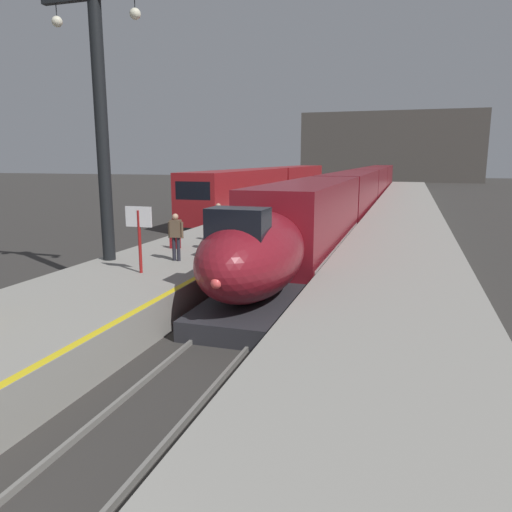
{
  "coord_description": "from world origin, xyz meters",
  "views": [
    {
      "loc": [
        4.33,
        -1.53,
        4.63
      ],
      "look_at": [
        0.09,
        11.97,
        1.8
      ],
      "focal_mm": 34.16,
      "sensor_mm": 36.0,
      "label": 1
    }
  ],
  "objects": [
    {
      "name": "platform_left",
      "position": [
        -4.05,
        24.75,
        0.53
      ],
      "size": [
        4.8,
        110.0,
        1.05
      ],
      "primitive_type": "cube",
      "color": "gray",
      "rests_on": "ground"
    },
    {
      "name": "platform_right",
      "position": [
        4.05,
        24.75,
        0.53
      ],
      "size": [
        4.8,
        110.0,
        1.05
      ],
      "primitive_type": "cube",
      "color": "gray",
      "rests_on": "ground"
    },
    {
      "name": "platform_left_safety_stripe",
      "position": [
        -1.77,
        24.75,
        1.05
      ],
      "size": [
        0.2,
        107.8,
        0.01
      ],
      "primitive_type": "cube",
      "color": "yellow",
      "rests_on": "platform_left"
    },
    {
      "name": "rail_main_left",
      "position": [
        -0.75,
        27.5,
        0.06
      ],
      "size": [
        0.08,
        110.0,
        0.12
      ],
      "primitive_type": "cube",
      "color": "slate",
      "rests_on": "ground"
    },
    {
      "name": "rail_main_right",
      "position": [
        0.75,
        27.5,
        0.06
      ],
      "size": [
        0.08,
        110.0,
        0.12
      ],
      "primitive_type": "cube",
      "color": "slate",
      "rests_on": "ground"
    },
    {
      "name": "rail_secondary_left",
      "position": [
        -8.85,
        27.5,
        0.06
      ],
      "size": [
        0.08,
        110.0,
        0.12
      ],
      "primitive_type": "cube",
      "color": "slate",
      "rests_on": "ground"
    },
    {
      "name": "rail_secondary_right",
      "position": [
        -7.35,
        27.5,
        0.06
      ],
      "size": [
        0.08,
        110.0,
        0.12
      ],
      "primitive_type": "cube",
      "color": "slate",
      "rests_on": "ground"
    },
    {
      "name": "highspeed_train_main",
      "position": [
        0.0,
        45.59,
        1.98
      ],
      "size": [
        2.92,
        74.76,
        3.6
      ],
      "color": "maroon",
      "rests_on": "ground"
    },
    {
      "name": "regional_train_adjacent",
      "position": [
        -8.1,
        43.49,
        2.13
      ],
      "size": [
        2.85,
        36.6,
        3.8
      ],
      "color": "maroon",
      "rests_on": "ground"
    },
    {
      "name": "station_column_mid",
      "position": [
        -5.9,
        13.34,
        6.52
      ],
      "size": [
        4.0,
        0.68,
        9.09
      ],
      "color": "black",
      "rests_on": "platform_left"
    },
    {
      "name": "passenger_near_edge",
      "position": [
        -2.85,
        16.19,
        2.04
      ],
      "size": [
        0.43,
        0.43,
        1.69
      ],
      "color": "#23232D",
      "rests_on": "platform_left"
    },
    {
      "name": "passenger_mid_platform",
      "position": [
        -3.49,
        13.89,
        2.04
      ],
      "size": [
        0.57,
        0.25,
        1.69
      ],
      "color": "#23232D",
      "rests_on": "platform_left"
    },
    {
      "name": "passenger_far_waiting",
      "position": [
        -3.56,
        18.13,
        2.04
      ],
      "size": [
        0.57,
        0.22,
        1.69
      ],
      "color": "#23232D",
      "rests_on": "platform_left"
    },
    {
      "name": "rolling_suitcase",
      "position": [
        -4.65,
        16.09,
        1.35
      ],
      "size": [
        0.4,
        0.22,
        0.98
      ],
      "color": "maroon",
      "rests_on": "platform_left"
    },
    {
      "name": "departure_info_board",
      "position": [
        -3.73,
        11.85,
        2.56
      ],
      "size": [
        0.9,
        0.1,
        2.12
      ],
      "color": "maroon",
      "rests_on": "platform_left"
    },
    {
      "name": "terminus_back_wall",
      "position": [
        0.0,
        102.0,
        7.0
      ],
      "size": [
        36.0,
        2.0,
        14.0
      ],
      "primitive_type": "cube",
      "color": "#4C4742",
      "rests_on": "ground"
    }
  ]
}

